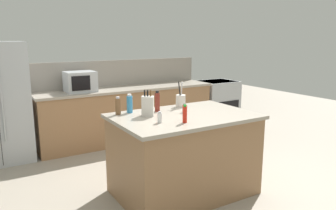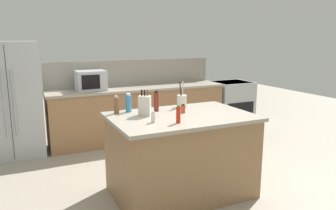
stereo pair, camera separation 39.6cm
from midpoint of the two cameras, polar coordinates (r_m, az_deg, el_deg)
name	(u,v)px [view 2 (the right image)]	position (r m, az deg, el deg)	size (l,w,h in m)	color
ground_plane	(181,193)	(4.00, 5.15, -15.01)	(14.00, 14.00, 0.00)	gray
back_counter_run	(139,113)	(5.84, -3.12, -1.43)	(3.14, 0.66, 0.94)	#936B47
wall_backsplash	(132,72)	(6.01, -4.33, 5.69)	(3.10, 0.03, 0.46)	gray
kitchen_island	(181,155)	(3.81, 5.28, -8.65)	(1.58, 1.06, 0.94)	#936B47
refrigerator	(10,100)	(5.40, -24.04, 0.82)	(0.89, 0.75, 1.74)	#ADB2B7
range_oven	(231,104)	(6.82, 12.58, 0.18)	(0.76, 0.65, 0.92)	#ADB2B7
microwave	(91,80)	(5.47, -11.28, 4.19)	(0.47, 0.39, 0.32)	#ADB2B7
knife_block	(145,105)	(3.62, -0.96, -0.11)	(0.16, 0.15, 0.29)	beige
utensil_crock	(182,101)	(4.09, 5.19, 0.76)	(0.12, 0.12, 0.32)	beige
spice_jar_paprika	(183,109)	(3.78, 5.64, -0.70)	(0.05, 0.05, 0.10)	#B73D1E
pepper_grinder	(116,105)	(3.74, -6.00, -0.05)	(0.06, 0.06, 0.20)	brown
salt_shaker	(153,117)	(3.33, 0.83, -2.18)	(0.05, 0.05, 0.12)	silver
hot_sauce_bottle	(178,115)	(3.32, 5.23, -1.71)	(0.05, 0.05, 0.19)	red
vinegar_bottle	(156,102)	(3.83, 0.89, 0.58)	(0.06, 0.06, 0.25)	maroon
dish_soap_bottle	(129,103)	(3.81, -3.95, 0.30)	(0.07, 0.07, 0.22)	#3384BC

